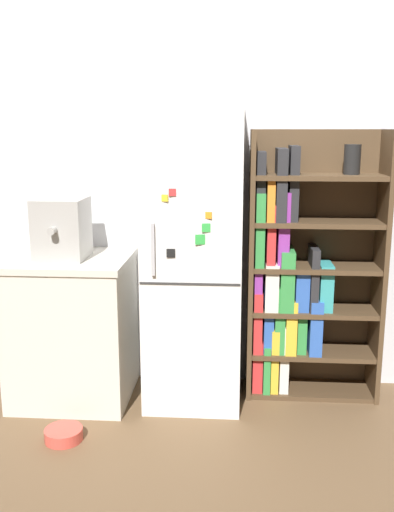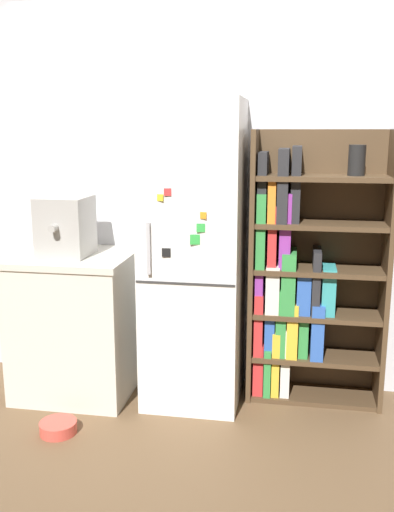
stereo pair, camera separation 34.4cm
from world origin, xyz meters
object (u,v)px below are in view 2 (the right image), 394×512
at_px(bookshelf, 300,280).
at_px(pet_bowl, 58,427).
at_px(espresso_machine, 66,226).
at_px(refrigerator, 194,256).

distance_m(bookshelf, pet_bowl, 1.70).
relative_size(espresso_machine, pet_bowl, 1.72).
bearing_deg(pet_bowl, refrigerator, 40.55).
distance_m(refrigerator, bookshelf, 0.69).
bearing_deg(espresso_machine, pet_bowl, -77.63).
xyz_separation_m(bookshelf, pet_bowl, (-1.34, -0.74, -0.74)).
distance_m(bookshelf, espresso_machine, 1.51).
bearing_deg(refrigerator, espresso_machine, -174.99).
xyz_separation_m(refrigerator, bookshelf, (0.65, 0.15, -0.16)).
height_order(bookshelf, espresso_machine, bookshelf).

